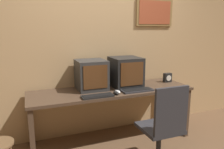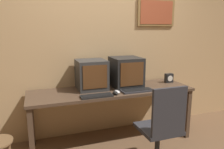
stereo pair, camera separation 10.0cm
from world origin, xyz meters
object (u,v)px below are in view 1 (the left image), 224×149
at_px(keyboard_main, 98,96).
at_px(desk_clock, 167,78).
at_px(mouse_near_keyboard, 116,93).
at_px(mouse_far_corner, 118,92).
at_px(keyboard_side, 137,90).
at_px(monitor_left, 91,75).
at_px(monitor_right, 126,72).
at_px(office_chair, 163,132).

relative_size(keyboard_main, desk_clock, 2.84).
distance_m(mouse_near_keyboard, mouse_far_corner, 0.05).
bearing_deg(keyboard_side, monitor_left, 148.98).
xyz_separation_m(monitor_right, desk_clock, (0.70, -0.01, -0.14)).
height_order(mouse_near_keyboard, mouse_far_corner, mouse_far_corner).
bearing_deg(mouse_near_keyboard, keyboard_side, 5.58).
bearing_deg(keyboard_main, mouse_far_corner, 10.66).
distance_m(desk_clock, office_chair, 1.13).
bearing_deg(mouse_near_keyboard, office_chair, -57.67).
bearing_deg(keyboard_main, desk_clock, 14.97).
height_order(mouse_near_keyboard, office_chair, office_chair).
height_order(monitor_left, keyboard_side, monitor_left).
distance_m(keyboard_main, desk_clock, 1.27).
distance_m(keyboard_side, office_chair, 0.66).
bearing_deg(mouse_far_corner, monitor_right, 50.36).
distance_m(mouse_far_corner, office_chair, 0.73).
bearing_deg(mouse_near_keyboard, mouse_far_corner, 41.89).
bearing_deg(office_chair, keyboard_side, 92.40).
relative_size(monitor_right, keyboard_main, 1.07).
relative_size(monitor_left, mouse_far_corner, 3.55).
bearing_deg(office_chair, desk_clock, 52.82).
relative_size(monitor_left, monitor_right, 0.95).
bearing_deg(monitor_left, office_chair, -57.98).
distance_m(monitor_right, keyboard_main, 0.66).
bearing_deg(monitor_right, mouse_far_corner, -129.64).
bearing_deg(keyboard_side, monitor_right, 97.19).
distance_m(keyboard_side, desk_clock, 0.72).
xyz_separation_m(monitor_left, monitor_right, (0.49, -0.03, 0.01)).
distance_m(monitor_left, mouse_near_keyboard, 0.45).
relative_size(keyboard_main, office_chair, 0.40).
distance_m(monitor_left, desk_clock, 1.20).
bearing_deg(monitor_left, keyboard_side, -31.02).
height_order(monitor_right, office_chair, monitor_right).
relative_size(monitor_right, desk_clock, 3.04).
bearing_deg(desk_clock, keyboard_side, -157.25).
bearing_deg(mouse_far_corner, office_chair, -62.33).
bearing_deg(keyboard_side, mouse_far_corner, 179.03).
bearing_deg(monitor_right, mouse_near_keyboard, -130.69).
distance_m(keyboard_main, mouse_near_keyboard, 0.25).
bearing_deg(keyboard_main, office_chair, -41.47).
bearing_deg(mouse_far_corner, mouse_near_keyboard, -138.11).
xyz_separation_m(desk_clock, office_chair, (-0.64, -0.85, -0.39)).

